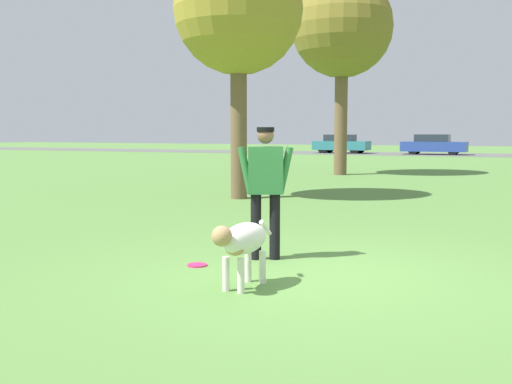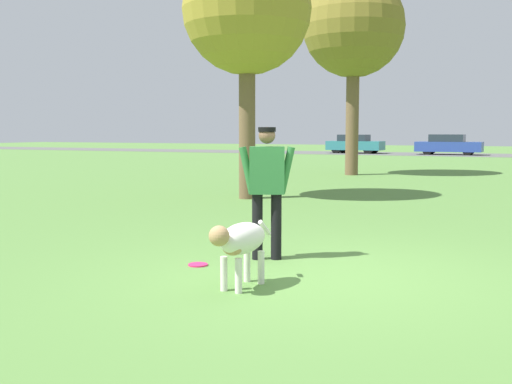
# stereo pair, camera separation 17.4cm
# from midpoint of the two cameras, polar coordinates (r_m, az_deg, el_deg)

# --- Properties ---
(ground_plane) EXTENTS (120.00, 120.00, 0.00)m
(ground_plane) POSITION_cam_midpoint_polar(r_m,az_deg,el_deg) (6.64, 5.07, -7.90)
(ground_plane) COLOR #56843D
(far_road_strip) EXTENTS (120.00, 6.00, 0.01)m
(far_road_strip) POSITION_cam_midpoint_polar(r_m,az_deg,el_deg) (41.61, 19.37, 3.36)
(far_road_strip) COLOR #5B5B59
(far_road_strip) RESTS_ON ground_plane
(person) EXTENTS (0.66, 0.37, 1.62)m
(person) POSITION_cam_midpoint_polar(r_m,az_deg,el_deg) (7.27, 0.22, 0.97)
(person) COLOR black
(person) RESTS_ON ground_plane
(dog) EXTENTS (0.41, 1.05, 0.69)m
(dog) POSITION_cam_midpoint_polar(r_m,az_deg,el_deg) (5.98, -2.17, -4.70)
(dog) COLOR silver
(dog) RESTS_ON ground_plane
(frisbee) EXTENTS (0.23, 0.23, 0.02)m
(frisbee) POSITION_cam_midpoint_polar(r_m,az_deg,el_deg) (7.10, -6.34, -6.93)
(frisbee) COLOR #E52366
(frisbee) RESTS_ON ground_plane
(tree_near_left) EXTENTS (2.94, 2.94, 5.78)m
(tree_near_left) POSITION_cam_midpoint_polar(r_m,az_deg,el_deg) (14.16, -2.06, 16.80)
(tree_near_left) COLOR brown
(tree_near_left) RESTS_ON ground_plane
(tree_mid_center) EXTENTS (3.57, 3.57, 7.01)m
(tree_mid_center) POSITION_cam_midpoint_polar(r_m,az_deg,el_deg) (22.00, 7.97, 15.20)
(tree_mid_center) COLOR brown
(tree_mid_center) RESTS_ON ground_plane
(parked_car_teal) EXTENTS (3.90, 1.98, 1.31)m
(parked_car_teal) POSITION_cam_midpoint_polar(r_m,az_deg,el_deg) (42.78, 8.01, 4.56)
(parked_car_teal) COLOR teal
(parked_car_teal) RESTS_ON ground_plane
(parked_car_blue) EXTENTS (4.25, 1.85, 1.34)m
(parked_car_blue) POSITION_cam_midpoint_polar(r_m,az_deg,el_deg) (41.44, 16.45, 4.34)
(parked_car_blue) COLOR #284293
(parked_car_blue) RESTS_ON ground_plane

